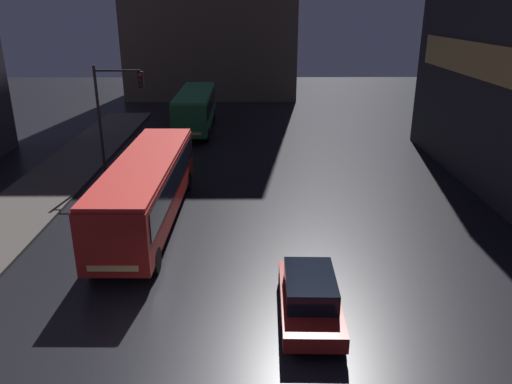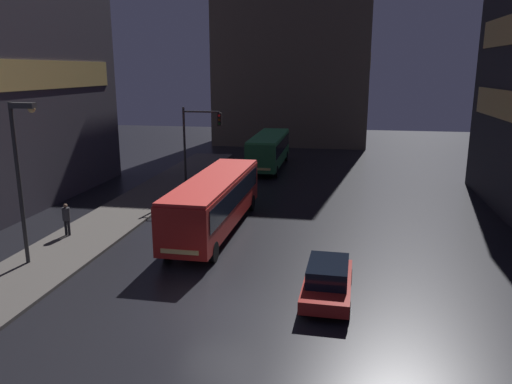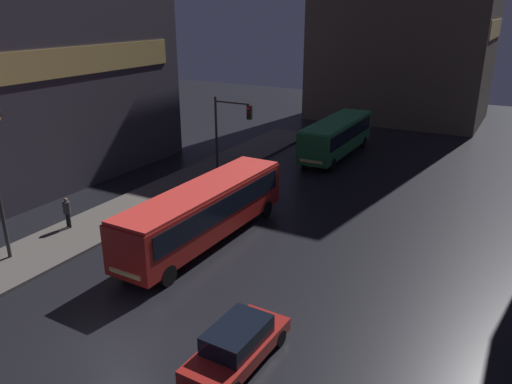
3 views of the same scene
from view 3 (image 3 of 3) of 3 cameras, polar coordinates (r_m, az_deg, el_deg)
The scene contains 7 objects.
ground_plane at distance 19.67m, azimuth -15.66°, elevation -17.24°, with size 120.00×120.00×0.00m, color black.
sidewalk_left at distance 31.43m, azimuth -14.80°, elevation -2.18°, with size 4.00×48.00×0.15m.
bus_near at distance 26.19m, azimuth -5.88°, elevation -1.85°, with size 2.77×11.97×3.09m.
bus_far at distance 42.10m, azimuth 9.21°, elevation 6.55°, with size 2.68×10.72×3.09m.
car_taxi at distance 18.16m, azimuth -2.12°, elevation -16.94°, with size 1.98×4.58×1.49m.
pedestrian_near at distance 29.64m, azimuth -20.80°, elevation -1.90°, with size 0.55×0.55×1.76m.
traffic_light_main at distance 32.93m, azimuth -3.25°, elevation 7.12°, with size 2.79×0.35×6.35m.
Camera 3 is at (11.73, -10.54, 11.75)m, focal length 35.00 mm.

